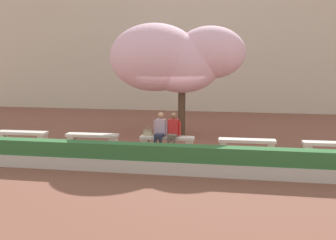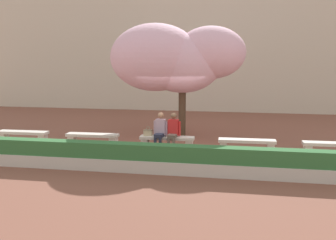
# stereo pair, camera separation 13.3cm
# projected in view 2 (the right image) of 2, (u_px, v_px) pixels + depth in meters

# --- Properties ---
(ground_plane) EXTENTS (100.00, 100.00, 0.00)m
(ground_plane) POSITION_uv_depth(u_px,v_px,m) (167.00, 149.00, 13.79)
(ground_plane) COLOR brown
(building_facade) EXTENTS (28.00, 4.00, 7.04)m
(building_facade) POSITION_uv_depth(u_px,v_px,m) (201.00, 52.00, 24.69)
(building_facade) COLOR beige
(building_facade) RESTS_ON ground
(stone_bench_west_end) EXTENTS (1.91, 0.46, 0.45)m
(stone_bench_west_end) POSITION_uv_depth(u_px,v_px,m) (23.00, 135.00, 14.72)
(stone_bench_west_end) COLOR beige
(stone_bench_west_end) RESTS_ON ground
(stone_bench_near_west) EXTENTS (1.91, 0.46, 0.45)m
(stone_bench_near_west) POSITION_uv_depth(u_px,v_px,m) (93.00, 138.00, 14.23)
(stone_bench_near_west) COLOR beige
(stone_bench_near_west) RESTS_ON ground
(stone_bench_center) EXTENTS (1.91, 0.46, 0.45)m
(stone_bench_center) POSITION_uv_depth(u_px,v_px,m) (167.00, 140.00, 13.74)
(stone_bench_center) COLOR beige
(stone_bench_center) RESTS_ON ground
(stone_bench_near_east) EXTENTS (1.91, 0.46, 0.45)m
(stone_bench_near_east) POSITION_uv_depth(u_px,v_px,m) (247.00, 144.00, 13.25)
(stone_bench_near_east) COLOR beige
(stone_bench_near_east) RESTS_ON ground
(stone_bench_east_end) EXTENTS (1.91, 0.46, 0.45)m
(stone_bench_east_end) POSITION_uv_depth(u_px,v_px,m) (333.00, 147.00, 12.76)
(stone_bench_east_end) COLOR beige
(stone_bench_east_end) RESTS_ON ground
(person_seated_left) EXTENTS (0.51, 0.70, 1.29)m
(person_seated_left) POSITION_uv_depth(u_px,v_px,m) (160.00, 129.00, 13.67)
(person_seated_left) COLOR black
(person_seated_left) RESTS_ON ground
(person_seated_right) EXTENTS (0.51, 0.69, 1.29)m
(person_seated_right) POSITION_uv_depth(u_px,v_px,m) (173.00, 130.00, 13.58)
(person_seated_right) COLOR black
(person_seated_right) RESTS_ON ground
(handbag) EXTENTS (0.30, 0.15, 0.34)m
(handbag) POSITION_uv_depth(u_px,v_px,m) (148.00, 132.00, 13.80)
(handbag) COLOR tan
(handbag) RESTS_ON stone_bench_center
(cherry_tree_main) EXTENTS (5.26, 3.46, 4.50)m
(cherry_tree_main) POSITION_uv_depth(u_px,v_px,m) (175.00, 58.00, 15.27)
(cherry_tree_main) COLOR #473323
(cherry_tree_main) RESTS_ON ground
(planter_hedge_foreground) EXTENTS (17.44, 0.50, 0.80)m
(planter_hedge_foreground) POSITION_uv_depth(u_px,v_px,m) (149.00, 158.00, 10.99)
(planter_hedge_foreground) COLOR beige
(planter_hedge_foreground) RESTS_ON ground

